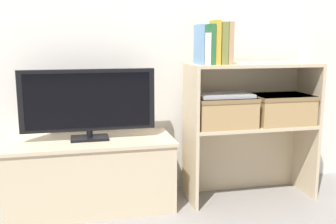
{
  "coord_description": "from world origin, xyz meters",
  "views": [
    {
      "loc": [
        -0.52,
        -2.11,
        1.01
      ],
      "look_at": [
        0.0,
        0.16,
        0.58
      ],
      "focal_mm": 42.0,
      "sensor_mm": 36.0,
      "label": 1
    }
  ],
  "objects_px": {
    "tv_stand": "(91,173)",
    "baby_monitor": "(304,55)",
    "book_forest": "(210,44)",
    "laptop": "(224,95)",
    "storage_basket_left": "(223,110)",
    "storage_basket_right": "(281,108)",
    "tv": "(88,102)",
    "book_tan": "(228,43)",
    "book_mustard": "(215,43)",
    "book_skyblue": "(199,45)",
    "book_ivory": "(204,49)",
    "book_olive": "(222,43)"
  },
  "relations": [
    {
      "from": "tv",
      "to": "storage_basket_left",
      "type": "relative_size",
      "value": 2.13
    },
    {
      "from": "baby_monitor",
      "to": "laptop",
      "type": "xyz_separation_m",
      "value": [
        -0.54,
        -0.01,
        -0.24
      ]
    },
    {
      "from": "baby_monitor",
      "to": "storage_basket_left",
      "type": "relative_size",
      "value": 0.33
    },
    {
      "from": "tv_stand",
      "to": "storage_basket_right",
      "type": "relative_size",
      "value": 2.69
    },
    {
      "from": "book_forest",
      "to": "baby_monitor",
      "type": "bearing_deg",
      "value": 4.55
    },
    {
      "from": "tv_stand",
      "to": "book_ivory",
      "type": "distance_m",
      "value": 1.01
    },
    {
      "from": "book_forest",
      "to": "storage_basket_right",
      "type": "height_order",
      "value": "book_forest"
    },
    {
      "from": "book_skyblue",
      "to": "book_forest",
      "type": "bearing_deg",
      "value": -0.0
    },
    {
      "from": "storage_basket_left",
      "to": "book_forest",
      "type": "bearing_deg",
      "value": -161.25
    },
    {
      "from": "tv_stand",
      "to": "baby_monitor",
      "type": "bearing_deg",
      "value": -2.18
    },
    {
      "from": "tv",
      "to": "book_forest",
      "type": "distance_m",
      "value": 0.79
    },
    {
      "from": "book_forest",
      "to": "baby_monitor",
      "type": "height_order",
      "value": "book_forest"
    },
    {
      "from": "tv_stand",
      "to": "laptop",
      "type": "relative_size",
      "value": 2.97
    },
    {
      "from": "book_forest",
      "to": "tv",
      "type": "bearing_deg",
      "value": 171.76
    },
    {
      "from": "book_mustard",
      "to": "storage_basket_left",
      "type": "height_order",
      "value": "book_mustard"
    },
    {
      "from": "book_skyblue",
      "to": "laptop",
      "type": "xyz_separation_m",
      "value": [
        0.18,
        0.04,
        -0.31
      ]
    },
    {
      "from": "book_ivory",
      "to": "book_mustard",
      "type": "bearing_deg",
      "value": 0.0
    },
    {
      "from": "book_skyblue",
      "to": "baby_monitor",
      "type": "distance_m",
      "value": 0.73
    },
    {
      "from": "tv_stand",
      "to": "storage_basket_left",
      "type": "relative_size",
      "value": 2.69
    },
    {
      "from": "book_skyblue",
      "to": "storage_basket_right",
      "type": "bearing_deg",
      "value": 3.75
    },
    {
      "from": "book_ivory",
      "to": "storage_basket_right",
      "type": "distance_m",
      "value": 0.65
    },
    {
      "from": "tv_stand",
      "to": "storage_basket_right",
      "type": "height_order",
      "value": "storage_basket_right"
    },
    {
      "from": "book_mustard",
      "to": "book_olive",
      "type": "relative_size",
      "value": 1.04
    },
    {
      "from": "book_tan",
      "to": "storage_basket_right",
      "type": "height_order",
      "value": "book_tan"
    },
    {
      "from": "tv_stand",
      "to": "book_tan",
      "type": "xyz_separation_m",
      "value": [
        0.82,
        -0.1,
        0.78
      ]
    },
    {
      "from": "book_forest",
      "to": "book_mustard",
      "type": "xyz_separation_m",
      "value": [
        0.03,
        0.0,
        0.01
      ]
    },
    {
      "from": "storage_basket_left",
      "to": "storage_basket_right",
      "type": "height_order",
      "value": "same"
    },
    {
      "from": "baby_monitor",
      "to": "laptop",
      "type": "distance_m",
      "value": 0.59
    },
    {
      "from": "tv",
      "to": "laptop",
      "type": "bearing_deg",
      "value": -4.57
    },
    {
      "from": "book_forest",
      "to": "book_tan",
      "type": "relative_size",
      "value": 0.94
    },
    {
      "from": "tv",
      "to": "book_skyblue",
      "type": "distance_m",
      "value": 0.73
    },
    {
      "from": "book_ivory",
      "to": "book_olive",
      "type": "distance_m",
      "value": 0.11
    },
    {
      "from": "book_olive",
      "to": "storage_basket_right",
      "type": "xyz_separation_m",
      "value": [
        0.42,
        0.04,
        -0.41
      ]
    },
    {
      "from": "book_skyblue",
      "to": "book_ivory",
      "type": "distance_m",
      "value": 0.04
    },
    {
      "from": "tv_stand",
      "to": "book_mustard",
      "type": "xyz_separation_m",
      "value": [
        0.74,
        -0.1,
        0.78
      ]
    },
    {
      "from": "tv",
      "to": "laptop",
      "type": "distance_m",
      "value": 0.82
    },
    {
      "from": "book_mustard",
      "to": "book_olive",
      "type": "distance_m",
      "value": 0.04
    },
    {
      "from": "tv_stand",
      "to": "book_forest",
      "type": "relative_size",
      "value": 4.26
    },
    {
      "from": "book_skyblue",
      "to": "book_forest",
      "type": "height_order",
      "value": "book_forest"
    },
    {
      "from": "tv",
      "to": "book_skyblue",
      "type": "xyz_separation_m",
      "value": [
        0.64,
        -0.1,
        0.33
      ]
    },
    {
      "from": "tv",
      "to": "book_forest",
      "type": "bearing_deg",
      "value": -8.24
    },
    {
      "from": "book_tan",
      "to": "baby_monitor",
      "type": "relative_size",
      "value": 2.04
    },
    {
      "from": "tv_stand",
      "to": "book_olive",
      "type": "distance_m",
      "value": 1.1
    },
    {
      "from": "book_skyblue",
      "to": "tv_stand",
      "type": "bearing_deg",
      "value": 170.78
    },
    {
      "from": "tv_stand",
      "to": "storage_basket_right",
      "type": "xyz_separation_m",
      "value": [
        1.2,
        -0.07,
        0.37
      ]
    },
    {
      "from": "book_mustard",
      "to": "storage_basket_left",
      "type": "distance_m",
      "value": 0.42
    },
    {
      "from": "book_forest",
      "to": "storage_basket_right",
      "type": "bearing_deg",
      "value": 4.24
    },
    {
      "from": "book_tan",
      "to": "storage_basket_right",
      "type": "xyz_separation_m",
      "value": [
        0.39,
        0.04,
        -0.41
      ]
    },
    {
      "from": "book_skyblue",
      "to": "book_ivory",
      "type": "bearing_deg",
      "value": 0.0
    },
    {
      "from": "tv",
      "to": "book_ivory",
      "type": "bearing_deg",
      "value": -8.67
    }
  ]
}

